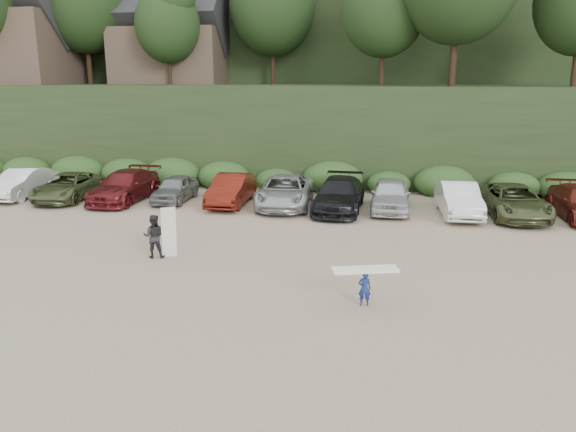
# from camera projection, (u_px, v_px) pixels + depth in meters

# --- Properties ---
(ground) EXTENTS (120.00, 120.00, 0.00)m
(ground) POSITION_uv_depth(u_px,v_px,m) (264.00, 273.00, 19.45)
(ground) COLOR tan
(ground) RESTS_ON ground
(hillside_backdrop) EXTENTS (90.00, 41.50, 28.00)m
(hillside_backdrop) POSITION_uv_depth(u_px,v_px,m) (342.00, 23.00, 51.10)
(hillside_backdrop) COLOR black
(hillside_backdrop) RESTS_ON ground
(parked_cars) EXTENTS (39.48, 6.23, 1.63)m
(parked_cars) POSITION_uv_depth(u_px,v_px,m) (319.00, 194.00, 28.58)
(parked_cars) COLOR silver
(parked_cars) RESTS_ON ground
(child_surfer) EXTENTS (2.01, 1.06, 1.16)m
(child_surfer) POSITION_uv_depth(u_px,v_px,m) (365.00, 280.00, 16.51)
(child_surfer) COLOR navy
(child_surfer) RESTS_ON ground
(adult_surfer) EXTENTS (1.31, 0.77, 1.94)m
(adult_surfer) POSITION_uv_depth(u_px,v_px,m) (155.00, 236.00, 20.91)
(adult_surfer) COLOR black
(adult_surfer) RESTS_ON ground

